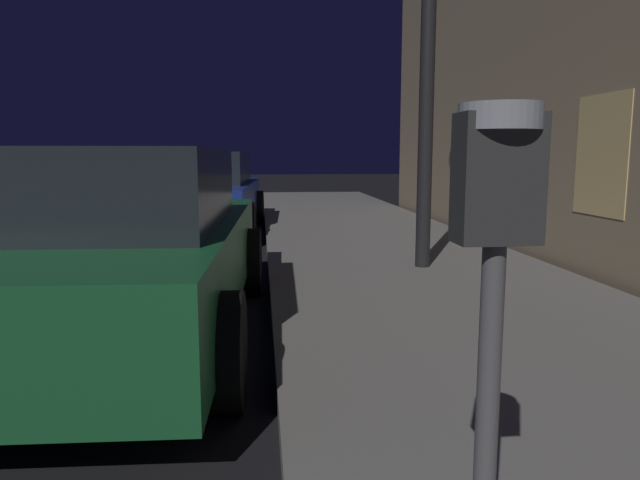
# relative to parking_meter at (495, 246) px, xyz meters

# --- Properties ---
(parking_meter) EXTENTS (0.19, 0.19, 1.35)m
(parking_meter) POSITION_rel_parking_meter_xyz_m (0.00, 0.00, 0.00)
(parking_meter) COLOR #59595B
(parking_meter) RESTS_ON sidewalk
(car_green) EXTENTS (2.16, 4.42, 1.43)m
(car_green) POSITION_rel_parking_meter_xyz_m (-1.62, 3.10, -0.46)
(car_green) COLOR #19592D
(car_green) RESTS_ON ground
(car_blue) EXTENTS (2.28, 4.63, 1.43)m
(car_blue) POSITION_rel_parking_meter_xyz_m (-1.62, 9.20, -0.46)
(car_blue) COLOR navy
(car_blue) RESTS_ON ground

